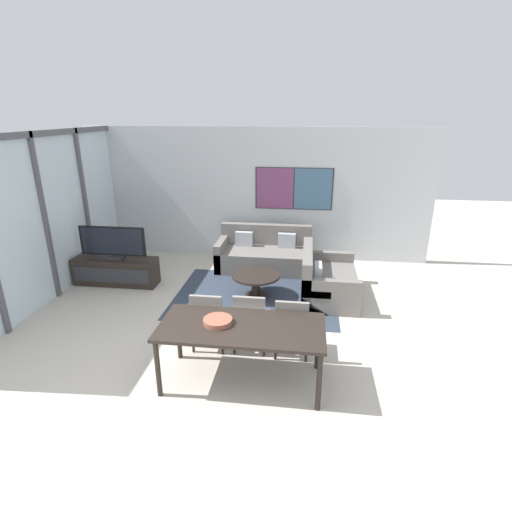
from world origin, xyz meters
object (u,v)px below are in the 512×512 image
dining_chair_right (292,322)px  fruit_bowl (218,321)px  sofa_side (324,282)px  dining_table (242,331)px  dining_chair_left (209,316)px  sofa_main (265,255)px  television (113,243)px  tv_console (116,271)px  dining_chair_centre (250,317)px  coffee_table (256,280)px

dining_chair_right → fruit_bowl: size_ratio=2.51×
dining_chair_right → sofa_side: bearing=75.8°
dining_table → dining_chair_left: dining_chair_left is taller
sofa_main → dining_table: (0.15, -3.77, 0.41)m
television → sofa_side: 3.91m
tv_console → fruit_bowl: 3.64m
tv_console → dining_chair_centre: size_ratio=1.82×
television → dining_table: (2.83, -2.57, -0.13)m
tv_console → sofa_side: sofa_side is taller
dining_chair_centre → dining_table: bearing=-90.0°
sofa_side → dining_chair_right: size_ratio=1.74×
dining_table → dining_chair_right: 0.86m
coffee_table → sofa_main: bearing=90.0°
tv_console → dining_chair_centre: dining_chair_centre is taller
tv_console → coffee_table: (2.68, -0.19, 0.06)m
coffee_table → dining_table: size_ratio=0.44×
tv_console → fruit_bowl: size_ratio=4.58×
dining_chair_left → fruit_bowl: (0.27, -0.63, 0.29)m
tv_console → dining_chair_left: bearing=-40.2°
sofa_main → fruit_bowl: 3.79m
dining_chair_right → television: bearing=150.1°
dining_chair_left → dining_chair_right: size_ratio=1.00×
coffee_table → dining_chair_right: dining_chair_right is taller
sofa_main → dining_table: bearing=-87.8°
dining_table → dining_chair_right: size_ratio=2.24×
television → dining_table: size_ratio=0.65×
dining_chair_right → coffee_table: bearing=112.0°
television → dining_chair_centre: (2.83, -1.88, -0.31)m
dining_table → dining_chair_right: bearing=48.4°
sofa_main → dining_chair_right: bearing=-77.3°
fruit_bowl → dining_chair_centre: bearing=67.1°
coffee_table → fruit_bowl: bearing=-93.3°
television → sofa_side: (3.87, -0.05, -0.54)m
television → dining_chair_left: (2.27, -1.92, -0.31)m
tv_console → coffee_table: 2.69m
dining_chair_centre → dining_chair_right: 0.56m
coffee_table → dining_table: bearing=-86.5°
dining_chair_centre → dining_chair_left: bearing=-175.9°
sofa_main → coffee_table: size_ratio=2.26×
tv_console → dining_chair_centre: 3.40m
television → coffee_table: (2.68, -0.19, -0.51)m
sofa_side → fruit_bowl: (-1.32, -2.51, 0.52)m
coffee_table → dining_chair_right: (0.71, -1.75, 0.19)m
dining_table → coffee_table: bearing=93.5°
fruit_bowl → sofa_side: bearing=62.1°
sofa_side → dining_chair_left: dining_chair_left is taller
television → coffee_table: television is taller
tv_console → dining_chair_right: 3.91m
sofa_side → dining_chair_left: bearing=139.5°
fruit_bowl → television: bearing=134.9°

